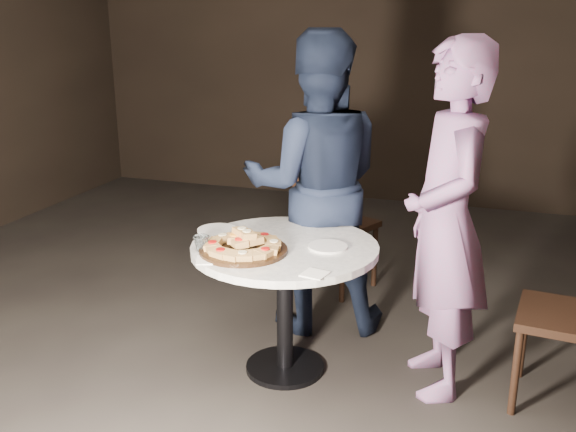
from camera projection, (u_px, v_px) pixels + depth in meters
The scene contains 12 objects.
floor at pixel (258, 378), 3.23m from camera, with size 7.00×7.00×0.00m, color black.
table at pixel (285, 269), 3.15m from camera, with size 1.18×1.18×0.68m.
serving_board at pixel (243, 250), 3.00m from camera, with size 0.42×0.42×0.02m, color black.
focaccia_pile at pixel (243, 243), 2.99m from camera, with size 0.37×0.37×0.10m.
plate_left at pixel (217, 230), 3.30m from camera, with size 0.21×0.21×0.01m, color white.
plate_right at pixel (328, 247), 3.06m from camera, with size 0.19×0.19×0.01m, color white.
water_glass at pixel (201, 243), 3.02m from camera, with size 0.08×0.08×0.07m, color silver.
napkin_near at pixel (209, 260), 2.90m from camera, with size 0.12×0.12×0.01m, color white.
napkin_far at pixel (315, 274), 2.74m from camera, with size 0.10×0.10×0.01m, color white.
chair_far at pixel (330, 217), 4.12m from camera, with size 0.55×0.56×0.88m.
diner_navy at pixel (316, 185), 3.58m from camera, with size 0.82×0.64×1.69m, color black.
diner_teal at pixel (446, 222), 2.94m from camera, with size 0.61×0.40×1.67m, color slate.
Camera 1 is at (1.04, -2.65, 1.74)m, focal length 40.00 mm.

